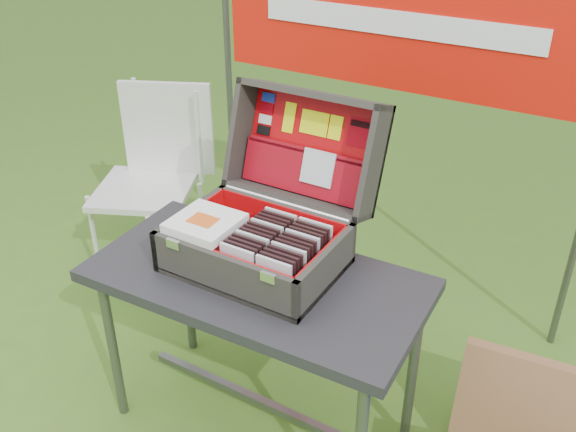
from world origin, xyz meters
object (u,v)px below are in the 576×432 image
Objects in this scene: table at (259,355)px; chair at (144,192)px; cardboard_box at (515,410)px; suitcase at (264,194)px.

table is 1.15m from chair.
chair is at bearing 149.34° from table.
chair reaches higher than cardboard_box.
suitcase is 1.16m from chair.
suitcase is at bearing -169.93° from cardboard_box.
chair is at bearing 155.37° from suitcase.
suitcase reaches higher than cardboard_box.
suitcase reaches higher than chair.
chair is (-1.00, 0.55, 0.13)m from table.
cardboard_box is at bearing -31.00° from chair.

